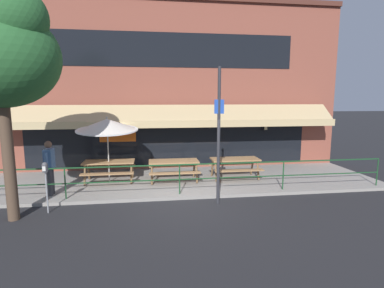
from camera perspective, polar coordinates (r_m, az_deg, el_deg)
ground_plane at (r=9.40m, az=-2.17°, el=-10.62°), size 120.00×120.00×0.00m
patio_deck at (r=11.29m, az=-3.21°, el=-7.05°), size 15.00×4.00×0.10m
restaurant_building at (r=13.10m, az=-4.16°, el=10.87°), size 15.00×1.60×7.28m
patio_railing at (r=9.46m, az=-2.39°, el=-5.45°), size 13.84×0.04×0.97m
picnic_table_left at (r=11.27m, az=-15.49°, el=-3.95°), size 1.80×1.42×0.76m
picnic_table_centre at (r=10.97m, az=-3.51°, el=-3.98°), size 1.80×1.42×0.76m
picnic_table_right at (r=11.45m, az=8.17°, el=-3.53°), size 1.80×1.42×0.76m
patio_umbrella_left at (r=10.96m, az=-15.87°, el=3.49°), size 2.14×2.14×2.39m
pedestrian_walking at (r=10.34m, az=-25.49°, el=-3.62°), size 0.24×0.62×1.71m
parking_meter_near at (r=8.97m, az=-26.16°, el=-4.83°), size 0.15×0.16×1.42m
street_sign_pole at (r=8.67m, az=5.10°, el=1.67°), size 0.28×0.09×4.00m
street_tree_curbside at (r=8.68m, az=-32.59°, el=14.62°), size 2.82×2.54×5.70m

